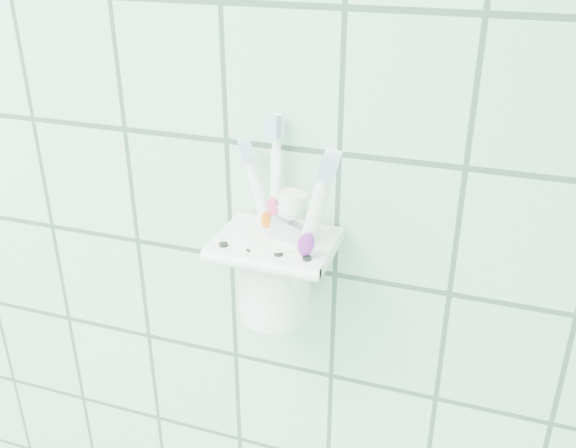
# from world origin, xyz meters

# --- Properties ---
(holder_bracket) EXTENTS (0.12, 0.10, 0.04)m
(holder_bracket) POSITION_xyz_m (0.66, 1.15, 1.30)
(holder_bracket) COLOR white
(holder_bracket) RESTS_ON wall_back
(cup) EXTENTS (0.08, 0.08, 0.09)m
(cup) POSITION_xyz_m (0.66, 1.16, 1.27)
(cup) COLOR white
(cup) RESTS_ON holder_bracket
(toothbrush_pink) EXTENTS (0.06, 0.04, 0.18)m
(toothbrush_pink) POSITION_xyz_m (0.68, 1.16, 1.32)
(toothbrush_pink) COLOR white
(toothbrush_pink) RESTS_ON cup
(toothbrush_blue) EXTENTS (0.02, 0.03, 0.20)m
(toothbrush_blue) POSITION_xyz_m (0.66, 1.17, 1.33)
(toothbrush_blue) COLOR white
(toothbrush_blue) RESTS_ON cup
(toothbrush_orange) EXTENTS (0.06, 0.05, 0.21)m
(toothbrush_orange) POSITION_xyz_m (0.68, 1.15, 1.33)
(toothbrush_orange) COLOR white
(toothbrush_orange) RESTS_ON cup
(toothpaste_tube) EXTENTS (0.05, 0.04, 0.14)m
(toothpaste_tube) POSITION_xyz_m (0.67, 1.15, 1.31)
(toothpaste_tube) COLOR silver
(toothpaste_tube) RESTS_ON cup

